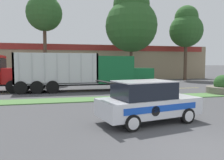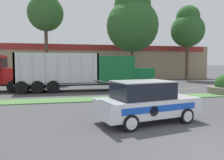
% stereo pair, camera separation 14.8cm
% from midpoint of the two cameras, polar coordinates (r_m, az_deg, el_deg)
% --- Properties ---
extents(ground_plane, '(600.00, 600.00, 0.00)m').
position_cam_midpoint_polar(ground_plane, '(7.00, 22.83, -16.54)').
color(ground_plane, '#474749').
extents(grass_verge, '(120.00, 1.90, 0.06)m').
position_cam_midpoint_polar(grass_verge, '(15.36, 2.13, -4.79)').
color(grass_verge, '#517F42').
rests_on(grass_verge, ground_plane).
extents(centre_line_3, '(2.40, 0.14, 0.01)m').
position_cam_midpoint_polar(centre_line_3, '(20.14, -23.34, -3.05)').
color(centre_line_3, yellow).
rests_on(centre_line_3, ground_plane).
extents(centre_line_4, '(2.40, 0.14, 0.01)m').
position_cam_midpoint_polar(centre_line_4, '(19.84, -7.82, -2.85)').
color(centre_line_4, yellow).
rests_on(centre_line_4, ground_plane).
extents(centre_line_5, '(2.40, 0.14, 0.01)m').
position_cam_midpoint_polar(centre_line_5, '(20.98, 7.06, -2.46)').
color(centre_line_5, yellow).
rests_on(centre_line_5, ground_plane).
extents(centre_line_6, '(2.40, 0.14, 0.01)m').
position_cam_midpoint_polar(centre_line_6, '(23.34, 19.65, -1.99)').
color(centre_line_6, yellow).
rests_on(centre_line_6, ground_plane).
extents(dump_truck_mid, '(12.26, 2.80, 3.34)m').
position_cam_midpoint_polar(dump_truck_mid, '(20.16, -2.89, 1.93)').
color(dump_truck_mid, black).
rests_on(dump_truck_mid, ground_plane).
extents(rally_car, '(4.51, 2.67, 1.78)m').
position_cam_midpoint_polar(rally_car, '(9.27, 9.27, -5.50)').
color(rally_car, silver).
rests_on(rally_car, ground_plane).
extents(stone_planter, '(2.51, 2.51, 1.54)m').
position_cam_midpoint_polar(stone_planter, '(19.97, 27.29, -1.74)').
color(stone_planter, slate).
rests_on(stone_planter, ground_plane).
extents(store_building_backdrop, '(33.04, 12.10, 5.24)m').
position_cam_midpoint_polar(store_building_backdrop, '(38.32, -2.52, 4.52)').
color(store_building_backdrop, '#9E896B').
rests_on(store_building_backdrop, ground_plane).
extents(tree_behind_left, '(4.81, 4.81, 10.89)m').
position_cam_midpoint_polar(tree_behind_left, '(34.51, 19.28, 12.84)').
color(tree_behind_left, brown).
rests_on(tree_behind_left, ground_plane).
extents(tree_behind_centre, '(6.64, 6.64, 12.27)m').
position_cam_midpoint_polar(tree_behind_centre, '(29.01, 5.52, 15.19)').
color(tree_behind_centre, brown).
rests_on(tree_behind_centre, ground_plane).
extents(tree_behind_right, '(4.42, 4.42, 12.05)m').
position_cam_midpoint_polar(tree_behind_right, '(29.70, -16.84, 17.08)').
color(tree_behind_right, brown).
rests_on(tree_behind_right, ground_plane).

